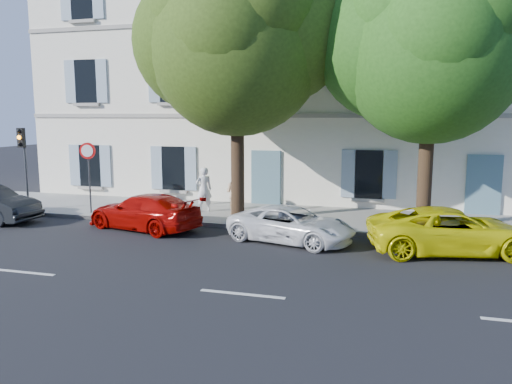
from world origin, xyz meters
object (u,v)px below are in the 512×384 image
(car_white_coupe, at_px, (291,224))
(tree_right, at_px, (431,54))
(traffic_light, at_px, (23,151))
(pedestrian_b, at_px, (235,193))
(road_sign, at_px, (88,162))
(car_yellow_supercar, at_px, (452,231))
(car_red_coupe, at_px, (144,212))
(pedestrian_a, at_px, (204,189))
(tree_left, at_px, (237,49))

(car_white_coupe, height_order, tree_right, tree_right)
(traffic_light, height_order, pedestrian_b, traffic_light)
(road_sign, bearing_deg, car_white_coupe, -11.92)
(traffic_light, bearing_deg, pedestrian_b, 10.01)
(car_yellow_supercar, height_order, tree_right, tree_right)
(car_red_coupe, height_order, traffic_light, traffic_light)
(car_red_coupe, relative_size, traffic_light, 1.30)
(car_red_coupe, xyz_separation_m, road_sign, (-3.16, 1.45, 1.54))
(car_red_coupe, height_order, pedestrian_a, pedestrian_a)
(car_red_coupe, xyz_separation_m, pedestrian_b, (2.49, 2.79, 0.37))
(car_red_coupe, xyz_separation_m, car_white_coupe, (5.40, -0.36, -0.07))
(pedestrian_a, xyz_separation_m, pedestrian_b, (1.38, -0.15, -0.05))
(tree_left, bearing_deg, tree_right, 2.50)
(car_red_coupe, distance_m, car_yellow_supercar, 10.19)
(car_red_coupe, distance_m, pedestrian_b, 3.76)
(car_red_coupe, height_order, tree_right, tree_right)
(car_red_coupe, relative_size, pedestrian_a, 2.42)
(pedestrian_b, bearing_deg, tree_right, -171.28)
(car_yellow_supercar, relative_size, road_sign, 1.71)
(car_red_coupe, relative_size, tree_left, 0.46)
(tree_right, xyz_separation_m, pedestrian_a, (-8.38, 0.94, -4.95))
(road_sign, bearing_deg, car_red_coupe, -24.62)
(tree_left, bearing_deg, pedestrian_a, 146.16)
(traffic_light, bearing_deg, tree_right, 2.65)
(road_sign, bearing_deg, tree_right, 2.49)
(pedestrian_b, bearing_deg, tree_left, 127.75)
(car_red_coupe, height_order, car_white_coupe, car_red_coupe)
(car_white_coupe, distance_m, tree_right, 7.21)
(car_yellow_supercar, xyz_separation_m, pedestrian_a, (-9.07, 3.30, 0.39))
(car_white_coupe, relative_size, road_sign, 1.45)
(car_yellow_supercar, height_order, pedestrian_b, pedestrian_b)
(car_red_coupe, bearing_deg, road_sign, -99.63)
(road_sign, xyz_separation_m, pedestrian_b, (5.65, 1.34, -1.17))
(tree_left, height_order, tree_right, tree_left)
(car_white_coupe, relative_size, car_yellow_supercar, 0.85)
(pedestrian_b, bearing_deg, traffic_light, 25.17)
(car_white_coupe, height_order, pedestrian_b, pedestrian_b)
(road_sign, relative_size, pedestrian_b, 1.65)
(car_red_coupe, bearing_deg, traffic_light, -86.92)
(car_red_coupe, relative_size, car_yellow_supercar, 0.91)
(car_yellow_supercar, relative_size, tree_right, 0.53)
(tree_left, height_order, pedestrian_a, tree_left)
(car_white_coupe, bearing_deg, road_sign, 92.47)
(tree_right, bearing_deg, car_white_coupe, -150.15)
(car_yellow_supercar, height_order, pedestrian_a, pedestrian_a)
(car_yellow_supercar, xyz_separation_m, traffic_light, (-16.25, 1.65, 1.91))
(tree_left, xyz_separation_m, tree_right, (6.56, 0.29, -0.33))
(tree_left, distance_m, pedestrian_a, 5.71)
(car_red_coupe, distance_m, road_sign, 3.80)
(pedestrian_a, relative_size, pedestrian_b, 1.06)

